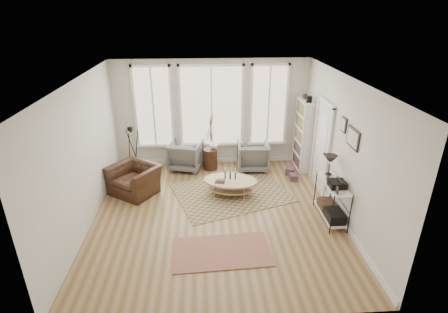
{
  "coord_description": "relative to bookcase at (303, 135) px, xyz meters",
  "views": [
    {
      "loc": [
        -0.25,
        -6.4,
        4.18
      ],
      "look_at": [
        0.2,
        0.6,
        1.1
      ],
      "focal_mm": 28.0,
      "sensor_mm": 36.0,
      "label": 1
    }
  ],
  "objects": [
    {
      "name": "tripod_camera",
      "position": [
        -4.52,
        -0.09,
        -0.36
      ],
      "size": [
        0.46,
        0.46,
        1.3
      ],
      "color": "black",
      "rests_on": "ground"
    },
    {
      "name": "bay_window",
      "position": [
        -2.44,
        0.49,
        0.65
      ],
      "size": [
        4.14,
        0.12,
        2.24
      ],
      "color": "beige",
      "rests_on": "ground"
    },
    {
      "name": "vase",
      "position": [
        -2.4,
        0.11,
        -0.26
      ],
      "size": [
        0.22,
        0.22,
        0.23
      ],
      "primitive_type": "imported",
      "rotation": [
        0.0,
        0.0,
        0.01
      ],
      "color": "silver",
      "rests_on": "side_table"
    },
    {
      "name": "rug_main",
      "position": [
        -2.03,
        -1.31,
        -0.95
      ],
      "size": [
        3.07,
        2.67,
        0.01
      ],
      "primitive_type": "cube",
      "rotation": [
        0.0,
        0.0,
        0.33
      ],
      "color": "brown",
      "rests_on": "ground"
    },
    {
      "name": "armchair_left",
      "position": [
        -3.16,
        0.14,
        -0.57
      ],
      "size": [
        1.02,
        1.04,
        0.78
      ],
      "primitive_type": "imported",
      "rotation": [
        0.0,
        0.0,
        2.89
      ],
      "color": "slate",
      "rests_on": "ground"
    },
    {
      "name": "accent_chair",
      "position": [
        -4.34,
        -1.12,
        -0.61
      ],
      "size": [
        1.39,
        1.36,
        0.69
      ],
      "primitive_type": "imported",
      "rotation": [
        0.0,
        0.0,
        -0.61
      ],
      "color": "#372113",
      "rests_on": "ground"
    },
    {
      "name": "side_table",
      "position": [
        -2.5,
        0.08,
        -0.18
      ],
      "size": [
        0.39,
        0.39,
        1.62
      ],
      "color": "#372113",
      "rests_on": "ground"
    },
    {
      "name": "book_stack_near",
      "position": [
        -0.39,
        -0.37,
        -0.87
      ],
      "size": [
        0.31,
        0.34,
        0.18
      ],
      "primitive_type": "cube",
      "rotation": [
        0.0,
        0.0,
        -0.36
      ],
      "color": "maroon",
      "rests_on": "ground"
    },
    {
      "name": "bookcase",
      "position": [
        0.0,
        0.0,
        0.0
      ],
      "size": [
        0.31,
        0.85,
        2.06
      ],
      "color": "white",
      "rests_on": "ground"
    },
    {
      "name": "armchair_right",
      "position": [
        -1.35,
        -0.0,
        -0.57
      ],
      "size": [
        0.85,
        0.87,
        0.77
      ],
      "primitive_type": "imported",
      "rotation": [
        0.0,
        0.0,
        3.11
      ],
      "color": "slate",
      "rests_on": "ground"
    },
    {
      "name": "room",
      "position": [
        -2.42,
        -2.2,
        0.47
      ],
      "size": [
        5.5,
        5.54,
        2.9
      ],
      "color": "#99774B",
      "rests_on": "ground"
    },
    {
      "name": "wall_art",
      "position": [
        0.14,
        -2.49,
        0.92
      ],
      "size": [
        0.04,
        0.88,
        0.44
      ],
      "color": "black",
      "rests_on": "ground"
    },
    {
      "name": "low_shelf",
      "position": [
        -0.06,
        -2.52,
        -0.44
      ],
      "size": [
        0.38,
        1.08,
        1.3
      ],
      "color": "white",
      "rests_on": "ground"
    },
    {
      "name": "rug_runner",
      "position": [
        -2.4,
        -3.48,
        -0.94
      ],
      "size": [
        1.83,
        1.08,
        0.01
      ],
      "primitive_type": "cube",
      "rotation": [
        0.0,
        0.0,
        0.05
      ],
      "color": "maroon",
      "rests_on": "ground"
    },
    {
      "name": "door",
      "position": [
        0.13,
        -1.08,
        0.17
      ],
      "size": [
        0.09,
        1.06,
        2.22
      ],
      "color": "silver",
      "rests_on": "ground"
    },
    {
      "name": "book_stack_far",
      "position": [
        -0.39,
        -0.74,
        -0.88
      ],
      "size": [
        0.19,
        0.24,
        0.16
      ],
      "primitive_type": "cube",
      "rotation": [
        0.0,
        0.0,
        -0.01
      ],
      "color": "maroon",
      "rests_on": "ground"
    },
    {
      "name": "coffee_table",
      "position": [
        -2.08,
        -1.39,
        -0.65
      ],
      "size": [
        1.39,
        1.04,
        0.58
      ],
      "color": "tan",
      "rests_on": "ground"
    }
  ]
}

